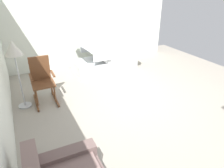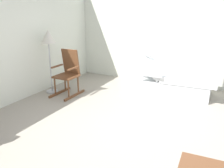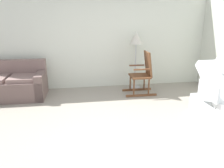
# 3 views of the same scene
# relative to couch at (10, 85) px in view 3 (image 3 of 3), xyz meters

# --- Properties ---
(ground_plane) EXTENTS (7.45, 7.45, 0.00)m
(ground_plane) POSITION_rel_couch_xyz_m (2.07, -2.15, -0.31)
(ground_plane) COLOR gray
(back_wall) EXTENTS (6.16, 0.10, 2.70)m
(back_wall) POSITION_rel_couch_xyz_m (2.07, 0.57, 1.04)
(back_wall) COLOR silver
(back_wall) RESTS_ON ground
(couch) EXTENTS (1.61, 0.88, 0.85)m
(couch) POSITION_rel_couch_xyz_m (0.00, 0.00, 0.00)
(couch) COLOR #68534F
(couch) RESTS_ON ground
(rocking_chair) EXTENTS (0.76, 0.51, 1.05)m
(rocking_chair) POSITION_rel_couch_xyz_m (3.15, -0.20, 0.20)
(rocking_chair) COLOR brown
(rocking_chair) RESTS_ON ground
(floor_lamp) EXTENTS (0.34, 0.34, 1.48)m
(floor_lamp) POSITION_rel_couch_xyz_m (3.08, 0.25, 0.92)
(floor_lamp) COLOR #B2B5BA
(floor_lamp) RESTS_ON ground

